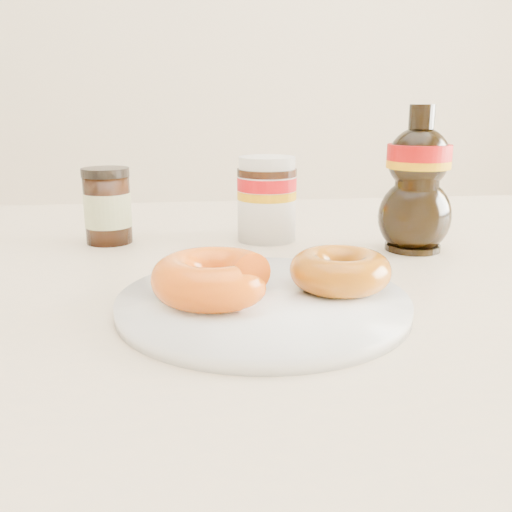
{
  "coord_description": "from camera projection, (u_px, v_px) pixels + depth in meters",
  "views": [
    {
      "loc": [
        -0.05,
        -0.48,
        0.92
      ],
      "look_at": [
        0.01,
        0.03,
        0.79
      ],
      "focal_mm": 40.0,
      "sensor_mm": 36.0,
      "label": 1
    }
  ],
  "objects": [
    {
      "name": "dining_table",
      "position": [
        239.0,
        343.0,
        0.63
      ],
      "size": [
        1.4,
        0.9,
        0.75
      ],
      "color": "beige",
      "rests_on": "ground"
    },
    {
      "name": "dark_jar",
      "position": [
        108.0,
        207.0,
        0.72
      ],
      "size": [
        0.06,
        0.06,
        0.1
      ],
      "rotation": [
        0.0,
        0.0,
        -0.02
      ],
      "color": "black",
      "rests_on": "dining_table"
    },
    {
      "name": "donut_whole",
      "position": [
        340.0,
        270.0,
        0.51
      ],
      "size": [
        0.11,
        0.11,
        0.03
      ],
      "primitive_type": "torus",
      "rotation": [
        0.0,
        0.0,
        -0.21
      ],
      "color": "#9F4E0A",
      "rests_on": "plate"
    },
    {
      "name": "plate",
      "position": [
        263.0,
        302.0,
        0.5
      ],
      "size": [
        0.25,
        0.25,
        0.01
      ],
      "color": "white",
      "rests_on": "dining_table"
    },
    {
      "name": "nutella_jar",
      "position": [
        267.0,
        195.0,
        0.74
      ],
      "size": [
        0.08,
        0.08,
        0.11
      ],
      "rotation": [
        0.0,
        0.0,
        0.19
      ],
      "color": "white",
      "rests_on": "dining_table"
    },
    {
      "name": "donut_bitten",
      "position": [
        213.0,
        278.0,
        0.48
      ],
      "size": [
        0.13,
        0.13,
        0.04
      ],
      "primitive_type": "torus",
      "rotation": [
        0.0,
        0.0,
        0.32
      ],
      "color": "#DB5E0C",
      "rests_on": "plate"
    },
    {
      "name": "syrup_bottle",
      "position": [
        417.0,
        179.0,
        0.68
      ],
      "size": [
        0.11,
        0.1,
        0.17
      ],
      "primitive_type": null,
      "rotation": [
        0.0,
        0.0,
        0.31
      ],
      "color": "black",
      "rests_on": "dining_table"
    }
  ]
}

